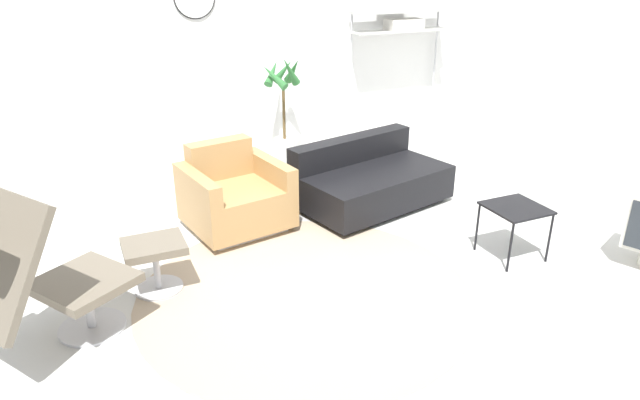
# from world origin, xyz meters

# --- Properties ---
(ground_plane) EXTENTS (12.00, 12.00, 0.00)m
(ground_plane) POSITION_xyz_m (0.00, 0.00, 0.00)
(ground_plane) COLOR silver
(wall_back) EXTENTS (12.00, 0.09, 2.80)m
(wall_back) POSITION_xyz_m (-0.00, 3.07, 1.40)
(wall_back) COLOR white
(wall_back) RESTS_ON ground_plane
(round_rug) EXTENTS (2.50, 2.50, 0.01)m
(round_rug) POSITION_xyz_m (-0.25, -0.19, 0.00)
(round_rug) COLOR tan
(round_rug) RESTS_ON ground_plane
(lounge_chair) EXTENTS (1.16, 1.01, 1.17)m
(lounge_chair) POSITION_xyz_m (-2.04, -0.20, 0.68)
(lounge_chair) COLOR #BCBCC1
(lounge_chair) RESTS_ON ground_plane
(ottoman) EXTENTS (0.44, 0.38, 0.40)m
(ottoman) POSITION_xyz_m (-1.24, 0.32, 0.29)
(ottoman) COLOR #BCBCC1
(ottoman) RESTS_ON ground_plane
(armchair_red) EXTENTS (0.98, 0.93, 0.76)m
(armchair_red) POSITION_xyz_m (-0.40, 1.13, 0.29)
(armchair_red) COLOR silver
(armchair_red) RESTS_ON ground_plane
(couch_low) EXTENTS (1.63, 1.19, 0.64)m
(couch_low) POSITION_xyz_m (0.99, 1.10, 0.24)
(couch_low) COLOR black
(couch_low) RESTS_ON ground_plane
(side_table) EXTENTS (0.44, 0.44, 0.45)m
(side_table) POSITION_xyz_m (1.55, -0.35, 0.40)
(side_table) COLOR black
(side_table) RESTS_ON ground_plane
(potted_plant) EXTENTS (0.48, 0.51, 1.29)m
(potted_plant) POSITION_xyz_m (0.68, 2.67, 0.59)
(potted_plant) COLOR silver
(potted_plant) RESTS_ON ground_plane
(shelf_unit) EXTENTS (1.34, 0.28, 1.97)m
(shelf_unit) POSITION_xyz_m (2.33, 2.84, 1.58)
(shelf_unit) COLOR #BCBCC1
(shelf_unit) RESTS_ON ground_plane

